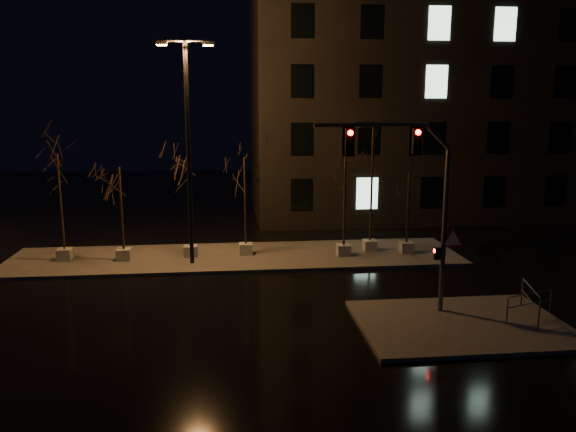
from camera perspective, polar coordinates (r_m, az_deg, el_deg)
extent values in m
plane|color=black|center=(22.15, -4.98, -8.46)|extent=(90.00, 90.00, 0.00)
cube|color=#43403C|center=(27.85, -5.23, -4.18)|extent=(22.00, 5.00, 0.15)
cube|color=#43403C|center=(20.41, 17.18, -10.46)|extent=(7.00, 5.00, 0.15)
cube|color=black|center=(41.42, 14.41, 10.93)|extent=(25.00, 12.00, 15.00)
cube|color=#A6A49B|center=(28.95, -21.73, -3.63)|extent=(0.65, 0.65, 0.55)
cylinder|color=black|center=(28.45, -22.10, 1.33)|extent=(0.11, 0.11, 4.54)
cube|color=#A6A49B|center=(28.02, -16.33, -3.76)|extent=(0.65, 0.65, 0.55)
cylinder|color=black|center=(27.55, -16.58, 0.74)|extent=(0.11, 0.11, 3.92)
cube|color=#A6A49B|center=(27.87, -9.85, -3.54)|extent=(0.65, 0.65, 0.55)
cylinder|color=black|center=(27.34, -10.03, 1.71)|extent=(0.11, 0.11, 4.63)
cube|color=#A6A49B|center=(27.98, -4.30, -3.35)|extent=(0.65, 0.65, 0.55)
cylinder|color=black|center=(27.48, -4.37, 1.51)|extent=(0.11, 0.11, 4.25)
cube|color=#A6A49B|center=(27.82, 5.67, -3.46)|extent=(0.65, 0.65, 0.55)
cylinder|color=black|center=(27.31, 5.77, 1.55)|extent=(0.11, 0.11, 4.38)
cube|color=#A6A49B|center=(28.89, 8.32, -2.97)|extent=(0.65, 0.65, 0.55)
cylinder|color=black|center=(28.29, 8.50, 3.30)|extent=(0.11, 0.11, 5.82)
cube|color=#A6A49B|center=(28.81, 11.93, -3.14)|extent=(0.65, 0.65, 0.55)
cylinder|color=black|center=(28.38, 12.10, 0.91)|extent=(0.11, 0.11, 3.58)
cylinder|color=#53545A|center=(20.47, 15.59, -1.56)|extent=(0.17, 0.17, 5.82)
cylinder|color=#53545A|center=(19.07, 8.46, 9.12)|extent=(3.88, 0.26, 0.14)
cube|color=black|center=(19.60, 12.92, 7.45)|extent=(0.30, 0.22, 0.87)
cube|color=black|center=(18.90, 6.26, 7.54)|extent=(0.30, 0.22, 0.87)
cube|color=black|center=(20.57, 14.93, -3.69)|extent=(0.22, 0.18, 0.44)
cone|color=red|center=(20.61, 16.34, -2.35)|extent=(1.01, 0.06, 1.01)
sphere|color=#FF0C07|center=(20.02, 16.11, 8.21)|extent=(0.17, 0.17, 0.17)
cylinder|color=black|center=(25.96, -10.06, 6.03)|extent=(0.20, 0.20, 10.05)
cylinder|color=black|center=(26.01, -10.45, 17.11)|extent=(2.21, 0.14, 0.10)
cube|color=#F8A631|center=(26.10, -12.73, 16.68)|extent=(0.51, 0.29, 0.20)
cube|color=#F8A631|center=(25.93, -8.13, 16.87)|extent=(0.51, 0.29, 0.20)
cylinder|color=#53545A|center=(20.74, 21.37, -8.93)|extent=(0.05, 0.05, 0.83)
cylinder|color=#53545A|center=(22.19, 25.11, -7.92)|extent=(0.05, 0.05, 0.83)
cylinder|color=#53545A|center=(21.31, 23.40, -7.24)|extent=(1.95, 0.67, 0.04)
cylinder|color=#53545A|center=(21.43, 23.32, -8.18)|extent=(1.95, 0.67, 0.04)
cylinder|color=#53545A|center=(20.56, 24.14, -9.10)|extent=(0.05, 0.05, 0.99)
cylinder|color=#53545A|center=(22.56, 22.66, -7.21)|extent=(0.05, 0.05, 0.99)
cylinder|color=#53545A|center=(21.39, 23.48, -6.72)|extent=(0.59, 2.13, 0.04)
cylinder|color=#53545A|center=(21.52, 23.39, -7.84)|extent=(0.59, 2.13, 0.04)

